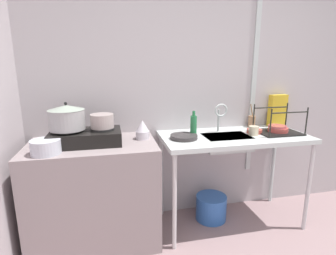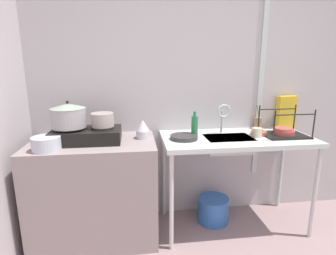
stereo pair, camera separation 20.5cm
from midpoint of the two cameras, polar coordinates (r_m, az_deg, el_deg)
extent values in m
cube|color=#B7B0B2|center=(2.75, 8.49, 9.32)|extent=(4.45, 0.10, 2.66)
cube|color=silver|center=(2.84, 16.07, 11.77)|extent=(0.05, 0.01, 2.13)
cube|color=gray|center=(2.46, -17.66, -13.26)|extent=(1.04, 0.63, 0.88)
cube|color=silver|center=(2.50, 11.66, -2.04)|extent=(1.34, 0.63, 0.04)
cylinder|color=silver|center=(2.24, -1.31, -15.85)|extent=(0.04, 0.04, 0.84)
cylinder|color=silver|center=(2.75, 25.92, -11.51)|extent=(0.04, 0.04, 0.84)
cylinder|color=silver|center=(2.73, -3.61, -10.33)|extent=(0.04, 0.04, 0.84)
cylinder|color=silver|center=(3.16, 19.79, -7.73)|extent=(0.04, 0.04, 0.84)
cube|color=black|center=(2.29, -19.58, -2.04)|extent=(0.56, 0.33, 0.11)
cylinder|color=black|center=(2.29, -23.01, -0.64)|extent=(0.19, 0.19, 0.02)
cylinder|color=black|center=(2.26, -16.35, -0.30)|extent=(0.19, 0.19, 0.02)
cylinder|color=#9E9C9C|center=(2.28, -23.22, 1.51)|extent=(0.27, 0.27, 0.16)
cone|color=#95A595|center=(2.26, -23.44, 3.94)|extent=(0.28, 0.28, 0.04)
sphere|color=black|center=(2.25, -23.52, 4.71)|extent=(0.02, 0.02, 0.02)
cylinder|color=#A89893|center=(2.25, -16.46, 1.31)|extent=(0.19, 0.19, 0.11)
cylinder|color=silver|center=(2.16, -27.18, -3.74)|extent=(0.21, 0.21, 0.11)
cylinder|color=silver|center=(2.33, -7.95, -1.61)|extent=(0.12, 0.12, 0.07)
cone|color=silver|center=(2.31, -8.02, 0.35)|extent=(0.11, 0.11, 0.09)
cube|color=silver|center=(2.47, 10.07, -3.16)|extent=(0.42, 0.28, 0.12)
cylinder|color=silver|center=(2.58, 8.47, 1.47)|extent=(0.02, 0.02, 0.22)
torus|color=silver|center=(2.51, 8.99, 3.63)|extent=(0.13, 0.02, 0.13)
cylinder|color=#332F2F|center=(2.32, 0.88, -2.02)|extent=(0.24, 0.24, 0.03)
cylinder|color=black|center=(2.45, 18.87, 0.77)|extent=(0.01, 0.01, 0.26)
cylinder|color=black|center=(2.65, 25.54, 1.11)|extent=(0.01, 0.01, 0.26)
cylinder|color=black|center=(2.69, 15.76, 2.07)|extent=(0.01, 0.01, 0.26)
cylinder|color=black|center=(2.87, 22.12, 2.30)|extent=(0.01, 0.01, 0.26)
cylinder|color=black|center=(2.53, 22.52, 2.95)|extent=(0.36, 0.01, 0.01)
cylinder|color=black|center=(2.76, 19.19, 4.04)|extent=(0.36, 0.01, 0.01)
cube|color=black|center=(2.68, 20.41, -0.98)|extent=(0.38, 0.30, 0.01)
cylinder|color=#BF4A43|center=(2.69, 20.43, -0.58)|extent=(0.18, 0.18, 0.02)
cylinder|color=#C34C43|center=(2.68, 20.52, -0.25)|extent=(0.18, 0.18, 0.02)
cylinder|color=#B44C4E|center=(2.67, 20.32, 0.16)|extent=(0.17, 0.17, 0.02)
cylinder|color=beige|center=(2.52, 15.62, -0.68)|extent=(0.09, 0.09, 0.08)
cylinder|color=#B64C3D|center=(2.61, 15.86, -0.75)|extent=(0.14, 0.14, 0.04)
cylinder|color=#257140|center=(2.38, 3.02, 0.28)|extent=(0.06, 0.06, 0.19)
cylinder|color=#257140|center=(2.36, 3.06, 3.00)|extent=(0.03, 0.03, 0.04)
cube|color=gold|center=(2.97, 20.53, 3.44)|extent=(0.20, 0.09, 0.33)
cylinder|color=#996F4D|center=(2.85, 15.49, 1.23)|extent=(0.07, 0.07, 0.12)
cylinder|color=olive|center=(2.83, 15.59, 2.81)|extent=(0.06, 0.02, 0.20)
cylinder|color=#3062B4|center=(2.80, 7.04, -16.62)|extent=(0.30, 0.30, 0.25)
camera|label=1|loc=(0.10, -92.56, -0.61)|focal=28.55mm
camera|label=2|loc=(0.10, 87.44, 0.61)|focal=28.55mm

